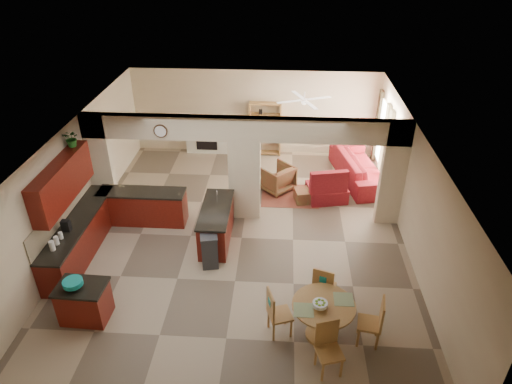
# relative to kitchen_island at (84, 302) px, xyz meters

# --- Properties ---
(floor) EXTENTS (10.00, 10.00, 0.00)m
(floor) POSITION_rel_kitchen_island_xyz_m (2.82, 2.83, -0.41)
(floor) COLOR gray
(floor) RESTS_ON ground
(ceiling) EXTENTS (10.00, 10.00, 0.00)m
(ceiling) POSITION_rel_kitchen_island_xyz_m (2.82, 2.83, 2.39)
(ceiling) COLOR white
(ceiling) RESTS_ON wall_back
(wall_back) EXTENTS (8.00, 0.00, 8.00)m
(wall_back) POSITION_rel_kitchen_island_xyz_m (2.82, 7.83, 0.99)
(wall_back) COLOR beige
(wall_back) RESTS_ON floor
(wall_front) EXTENTS (8.00, 0.00, 8.00)m
(wall_front) POSITION_rel_kitchen_island_xyz_m (2.82, -2.17, 0.99)
(wall_front) COLOR beige
(wall_front) RESTS_ON floor
(wall_left) EXTENTS (0.00, 10.00, 10.00)m
(wall_left) POSITION_rel_kitchen_island_xyz_m (-1.18, 2.83, 0.99)
(wall_left) COLOR beige
(wall_left) RESTS_ON floor
(wall_right) EXTENTS (0.00, 10.00, 10.00)m
(wall_right) POSITION_rel_kitchen_island_xyz_m (6.82, 2.83, 0.99)
(wall_right) COLOR beige
(wall_right) RESTS_ON floor
(partition_left_pier) EXTENTS (0.60, 0.25, 2.80)m
(partition_left_pier) POSITION_rel_kitchen_island_xyz_m (-0.88, 3.83, 0.99)
(partition_left_pier) COLOR beige
(partition_left_pier) RESTS_ON floor
(partition_center_pier) EXTENTS (0.80, 0.25, 2.20)m
(partition_center_pier) POSITION_rel_kitchen_island_xyz_m (2.82, 3.83, 0.69)
(partition_center_pier) COLOR beige
(partition_center_pier) RESTS_ON floor
(partition_right_pier) EXTENTS (0.60, 0.25, 2.80)m
(partition_right_pier) POSITION_rel_kitchen_island_xyz_m (6.52, 3.83, 0.99)
(partition_right_pier) COLOR beige
(partition_right_pier) RESTS_ON floor
(partition_header) EXTENTS (8.00, 0.25, 0.60)m
(partition_header) POSITION_rel_kitchen_island_xyz_m (2.82, 3.83, 2.09)
(partition_header) COLOR beige
(partition_header) RESTS_ON partition_center_pier
(kitchen_counter) EXTENTS (2.52, 3.29, 1.48)m
(kitchen_counter) POSITION_rel_kitchen_island_xyz_m (-0.44, 2.58, 0.05)
(kitchen_counter) COLOR #470E08
(kitchen_counter) RESTS_ON floor
(upper_cabinets) EXTENTS (0.35, 2.40, 0.90)m
(upper_cabinets) POSITION_rel_kitchen_island_xyz_m (-1.00, 2.03, 1.51)
(upper_cabinets) COLOR #470E08
(upper_cabinets) RESTS_ON wall_left
(peninsula) EXTENTS (0.70, 1.85, 0.91)m
(peninsula) POSITION_rel_kitchen_island_xyz_m (2.22, 2.72, 0.05)
(peninsula) COLOR #470E08
(peninsula) RESTS_ON floor
(wall_clock) EXTENTS (0.34, 0.03, 0.34)m
(wall_clock) POSITION_rel_kitchen_island_xyz_m (0.82, 3.68, 2.04)
(wall_clock) COLOR #4D2F19
(wall_clock) RESTS_ON partition_header
(rug) EXTENTS (1.60, 1.30, 0.01)m
(rug) POSITION_rel_kitchen_island_xyz_m (4.02, 4.93, -0.41)
(rug) COLOR brown
(rug) RESTS_ON floor
(fireplace) EXTENTS (1.60, 0.35, 1.20)m
(fireplace) POSITION_rel_kitchen_island_xyz_m (1.22, 7.66, 0.20)
(fireplace) COLOR beige
(fireplace) RESTS_ON floor
(shelving_unit) EXTENTS (1.00, 0.32, 1.80)m
(shelving_unit) POSITION_rel_kitchen_island_xyz_m (3.17, 7.65, 0.49)
(shelving_unit) COLOR #A46B38
(shelving_unit) RESTS_ON floor
(window_a) EXTENTS (0.02, 0.90, 1.90)m
(window_a) POSITION_rel_kitchen_island_xyz_m (6.79, 5.13, 0.79)
(window_a) COLOR white
(window_a) RESTS_ON wall_right
(window_b) EXTENTS (0.02, 0.90, 1.90)m
(window_b) POSITION_rel_kitchen_island_xyz_m (6.79, 6.83, 0.79)
(window_b) COLOR white
(window_b) RESTS_ON wall_right
(glazed_door) EXTENTS (0.02, 0.70, 2.10)m
(glazed_door) POSITION_rel_kitchen_island_xyz_m (6.79, 5.98, 0.64)
(glazed_door) COLOR white
(glazed_door) RESTS_ON wall_right
(drape_a_left) EXTENTS (0.10, 0.28, 2.30)m
(drape_a_left) POSITION_rel_kitchen_island_xyz_m (6.75, 4.53, 0.79)
(drape_a_left) COLOR #402019
(drape_a_left) RESTS_ON wall_right
(drape_a_right) EXTENTS (0.10, 0.28, 2.30)m
(drape_a_right) POSITION_rel_kitchen_island_xyz_m (6.75, 5.73, 0.79)
(drape_a_right) COLOR #402019
(drape_a_right) RESTS_ON wall_right
(drape_b_left) EXTENTS (0.10, 0.28, 2.30)m
(drape_b_left) POSITION_rel_kitchen_island_xyz_m (6.75, 6.23, 0.79)
(drape_b_left) COLOR #402019
(drape_b_left) RESTS_ON wall_right
(drape_b_right) EXTENTS (0.10, 0.28, 2.30)m
(drape_b_right) POSITION_rel_kitchen_island_xyz_m (6.75, 7.43, 0.79)
(drape_b_right) COLOR #402019
(drape_b_right) RESTS_ON wall_right
(ceiling_fan) EXTENTS (1.00, 1.00, 0.10)m
(ceiling_fan) POSITION_rel_kitchen_island_xyz_m (4.32, 5.83, 2.15)
(ceiling_fan) COLOR white
(ceiling_fan) RESTS_ON ceiling
(kitchen_island) EXTENTS (0.96, 0.71, 0.81)m
(kitchen_island) POSITION_rel_kitchen_island_xyz_m (0.00, 0.00, 0.00)
(kitchen_island) COLOR #470E08
(kitchen_island) RESTS_ON floor
(teal_bowl) EXTENTS (0.37, 0.37, 0.18)m
(teal_bowl) POSITION_rel_kitchen_island_xyz_m (-0.10, -0.05, 0.49)
(teal_bowl) COLOR #138681
(teal_bowl) RESTS_ON kitchen_island
(trash_can) EXTENTS (0.42, 0.37, 0.77)m
(trash_can) POSITION_rel_kitchen_island_xyz_m (2.20, 1.71, -0.03)
(trash_can) COLOR #2B2B2D
(trash_can) RESTS_ON floor
(dining_table) EXTENTS (1.17, 1.17, 0.80)m
(dining_table) POSITION_rel_kitchen_island_xyz_m (4.60, -0.17, 0.11)
(dining_table) COLOR #A46B38
(dining_table) RESTS_ON floor
(fruit_bowl) EXTENTS (0.27, 0.27, 0.14)m
(fruit_bowl) POSITION_rel_kitchen_island_xyz_m (4.53, -0.25, 0.46)
(fruit_bowl) COLOR #73B025
(fruit_bowl) RESTS_ON dining_table
(sofa) EXTENTS (3.01, 1.67, 0.83)m
(sofa) POSITION_rel_kitchen_island_xyz_m (6.12, 6.08, 0.00)
(sofa) COLOR maroon
(sofa) RESTS_ON floor
(chaise) EXTENTS (1.20, 1.06, 0.42)m
(chaise) POSITION_rel_kitchen_island_xyz_m (5.04, 4.84, -0.20)
(chaise) COLOR maroon
(chaise) RESTS_ON floor
(armchair) EXTENTS (1.19, 1.19, 0.77)m
(armchair) POSITION_rel_kitchen_island_xyz_m (3.63, 5.27, -0.02)
(armchair) COLOR maroon
(armchair) RESTS_ON floor
(ottoman) EXTENTS (0.59, 0.59, 0.36)m
(ottoman) POSITION_rel_kitchen_island_xyz_m (4.40, 4.67, -0.23)
(ottoman) COLOR maroon
(ottoman) RESTS_ON floor
(plant) EXTENTS (0.40, 0.36, 0.40)m
(plant) POSITION_rel_kitchen_island_xyz_m (-1.00, 2.87, 2.16)
(plant) COLOR #1C5416
(plant) RESTS_ON upper_cabinets
(chair_north) EXTENTS (0.53, 0.53, 1.02)m
(chair_north) POSITION_rel_kitchen_island_xyz_m (4.66, 0.59, 0.14)
(chair_north) COLOR #A46B38
(chair_north) RESTS_ON floor
(chair_east) EXTENTS (0.48, 0.48, 1.02)m
(chair_east) POSITION_rel_kitchen_island_xyz_m (5.53, -0.27, 0.14)
(chair_east) COLOR #A46B38
(chair_east) RESTS_ON floor
(chair_south) EXTENTS (0.53, 0.53, 1.02)m
(chair_south) POSITION_rel_kitchen_island_xyz_m (4.65, -0.88, 0.14)
(chair_south) COLOR #A46B38
(chair_south) RESTS_ON floor
(chair_west) EXTENTS (0.53, 0.53, 1.02)m
(chair_west) POSITION_rel_kitchen_island_xyz_m (3.73, -0.16, 0.14)
(chair_west) COLOR #A46B38
(chair_west) RESTS_ON floor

